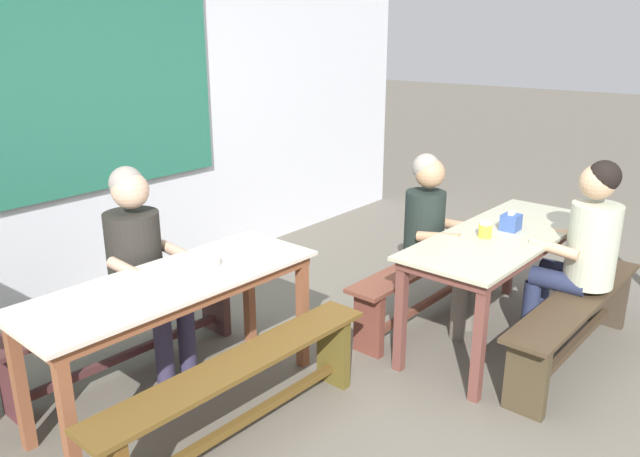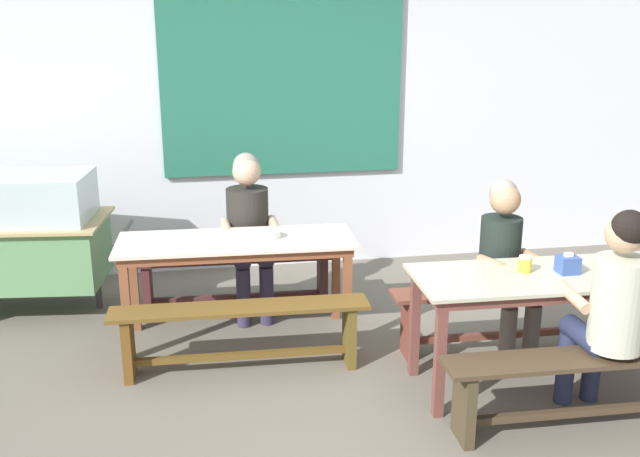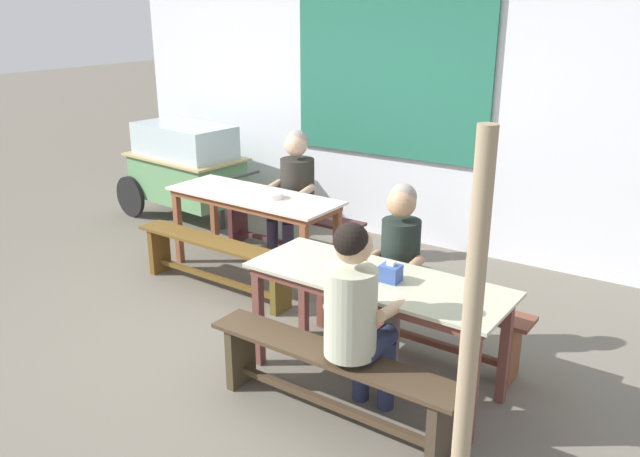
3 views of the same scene
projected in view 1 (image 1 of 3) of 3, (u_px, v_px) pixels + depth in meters
The scene contains 14 objects.
ground_plane at pixel (391, 397), 3.64m from camera, with size 40.00×40.00×0.00m, color #666054.
backdrop_wall at pixel (114, 110), 4.72m from camera, with size 7.36×0.23×2.81m.
dining_table_far at pixel (173, 293), 3.39m from camera, with size 1.73×0.68×0.77m.
dining_table_near at pixel (502, 245), 4.13m from camera, with size 1.76×0.70×0.77m.
bench_far_back at pixel (126, 324), 3.84m from camera, with size 1.66×0.35×0.47m.
bench_far_front at pixel (241, 388), 3.17m from camera, with size 1.73×0.32×0.47m.
bench_near_back at pixel (430, 276), 4.58m from camera, with size 1.75×0.30×0.47m.
bench_near_front at pixel (575, 319), 3.91m from camera, with size 1.70×0.33×0.47m.
person_near_front at pixel (582, 245), 3.91m from camera, with size 0.42×0.52×1.32m.
person_right_near_table at pixel (435, 231), 4.33m from camera, with size 0.42×0.54×1.26m.
person_center_facing at pixel (141, 256), 3.74m from camera, with size 0.46×0.55×1.30m.
tissue_box at pixel (511, 222), 4.16m from camera, with size 0.12×0.11×0.13m.
condiment_jar at pixel (485, 230), 4.01m from camera, with size 0.09×0.09×0.10m.
soup_bowl at pixel (205, 262), 3.53m from camera, with size 0.17×0.17×0.05m, color silver.
Camera 1 is at (-2.71, -1.67, 2.07)m, focal length 34.66 mm.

